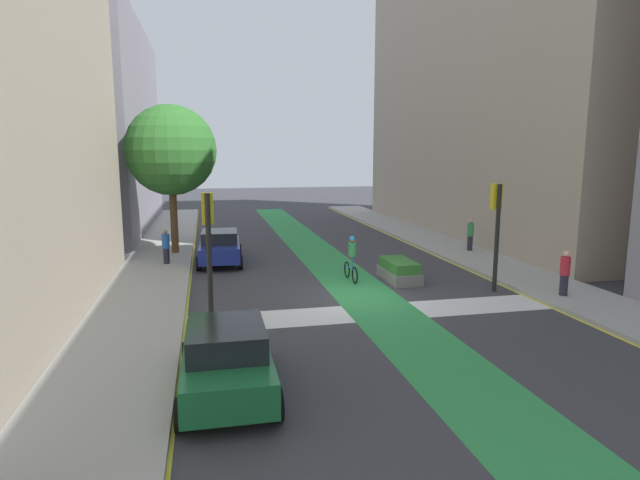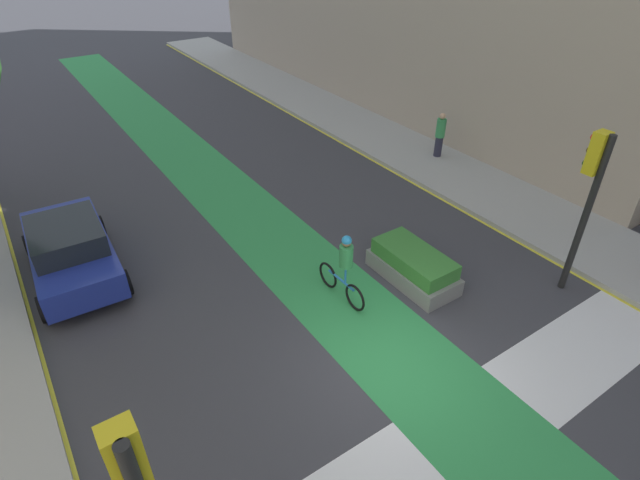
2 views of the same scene
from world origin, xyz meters
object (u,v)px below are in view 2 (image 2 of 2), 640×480
object	(u,v)px
traffic_signal_near_right	(590,184)
median_planter	(413,266)
pedestrian_sidewalk_right_a	(440,135)
car_blue_left_far	(70,249)
cyclist_in_lane	(344,267)

from	to	relation	value
traffic_signal_near_right	median_planter	bearing A→B (deg)	142.84
pedestrian_sidewalk_right_a	car_blue_left_far	bearing A→B (deg)	179.37
traffic_signal_near_right	cyclist_in_lane	bearing A→B (deg)	152.00
cyclist_in_lane	median_planter	bearing A→B (deg)	-10.72
median_planter	pedestrian_sidewalk_right_a	bearing A→B (deg)	40.27
traffic_signal_near_right	cyclist_in_lane	xyz separation A→B (m)	(-4.80, 2.55, -1.85)
car_blue_left_far	cyclist_in_lane	size ratio (longest dim) A/B	2.30
cyclist_in_lane	pedestrian_sidewalk_right_a	xyz separation A→B (m)	(7.59, 4.45, 0.01)
car_blue_left_far	median_planter	bearing A→B (deg)	-35.26
cyclist_in_lane	traffic_signal_near_right	bearing A→B (deg)	-28.00
cyclist_in_lane	median_planter	distance (m)	2.02
car_blue_left_far	pedestrian_sidewalk_right_a	xyz separation A→B (m)	(12.68, -0.14, 0.18)
car_blue_left_far	median_planter	size ratio (longest dim) A/B	1.81
traffic_signal_near_right	car_blue_left_far	xyz separation A→B (m)	(-9.89, 7.14, -2.02)
car_blue_left_far	median_planter	world-z (taller)	car_blue_left_far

